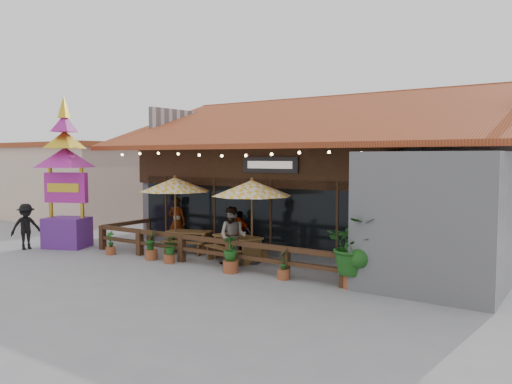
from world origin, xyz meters
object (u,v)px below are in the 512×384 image
Objects in this scene: picnic_table_right at (237,244)px; thai_sign_tower at (65,162)px; tropical_plant at (354,247)px; picnic_table_left at (189,238)px; umbrella_left at (175,185)px; umbrella_right at (252,189)px; pedestrian at (26,227)px.

picnic_table_right is 0.33× the size of thai_sign_tower.
tropical_plant is at bearing -13.87° from picnic_table_right.
thai_sign_tower is at bearing -156.30° from picnic_table_left.
picnic_table_left is at bearing 168.67° from tropical_plant.
umbrella_right reaches higher than umbrella_left.
thai_sign_tower is at bearing -155.12° from umbrella_left.
pedestrian is at bearing -150.19° from picnic_table_left.
pedestrian is (-5.38, -3.08, 0.34)m from picnic_table_left.
picnic_table_right is (2.93, -0.12, -1.88)m from umbrella_left.
picnic_table_right is (-0.66, 0.10, -1.88)m from umbrella_right.
pedestrian is at bearing -162.11° from umbrella_right.
umbrella_left reaches higher than picnic_table_left.
picnic_table_right is 1.21× the size of pedestrian.
thai_sign_tower is (-7.52, -1.60, 0.84)m from umbrella_right.
pedestrian is at bearing -172.30° from tropical_plant.
picnic_table_right reaches higher than picnic_table_left.
umbrella_left is 3.48m from picnic_table_right.
umbrella_right is 1.45× the size of tropical_plant.
tropical_plant is 1.13× the size of pedestrian.
thai_sign_tower reaches higher than umbrella_right.
umbrella_left reaches higher than picnic_table_right.
tropical_plant is (3.98, -1.04, -1.34)m from umbrella_right.
umbrella_right is at bearing -8.57° from picnic_table_right.
umbrella_right is 7.74m from thai_sign_tower.
picnic_table_left is at bearing 173.22° from umbrella_right.
umbrella_right is at bearing 165.27° from tropical_plant.
umbrella_right is 2.00m from picnic_table_right.
tropical_plant is (7.02, -1.41, 0.59)m from picnic_table_left.
thai_sign_tower is at bearing -166.06° from picnic_table_right.
tropical_plant reaches higher than picnic_table_right.
picnic_table_left is (0.54, 0.14, -1.93)m from umbrella_left.
umbrella_right reaches higher than pedestrian.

